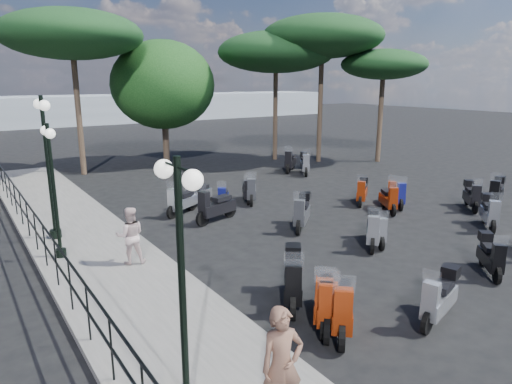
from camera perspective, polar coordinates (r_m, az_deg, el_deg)
ground at (r=13.52m, az=13.38°, el=-7.04°), size 120.00×120.00×0.00m
sidewalk at (r=12.69m, az=-18.39°, el=-8.45°), size 3.00×30.00×0.15m
railing at (r=11.98m, az=-24.42°, el=-6.14°), size 0.04×26.04×1.10m
lamp_post_0 at (r=6.17m, az=-9.28°, el=-10.17°), size 0.29×1.09×3.68m
lamp_post_1 at (r=12.79m, az=-24.02°, el=1.06°), size 0.28×1.04×3.54m
lamp_post_2 at (r=14.39m, az=-24.61°, el=3.78°), size 0.33×1.23×4.17m
woman at (r=6.59m, az=3.25°, el=-20.84°), size 0.69×0.54×1.68m
pedestrian_far at (r=12.05m, az=-15.45°, el=-5.27°), size 0.86×0.75×1.49m
scooter_1 at (r=10.03m, az=21.93°, el=-12.25°), size 1.62×0.72×1.32m
scooter_2 at (r=9.39m, az=8.53°, el=-13.08°), size 1.35×1.42×1.47m
scooter_3 at (r=10.01m, az=4.63°, el=-10.92°), size 1.28×1.55×1.46m
scooter_4 at (r=15.57m, az=-5.07°, el=-1.92°), size 1.83×0.79×1.48m
scooter_5 at (r=16.97m, az=-4.11°, el=-0.89°), size 0.98×1.31×1.23m
scooter_8 at (r=12.85m, az=27.28°, el=-7.20°), size 1.18×1.21×1.23m
scooter_9 at (r=13.96m, az=14.88°, el=-4.52°), size 0.96×1.30×1.19m
scooter_10 at (r=16.56m, az=-9.31°, el=-1.26°), size 1.55×0.94×1.35m
scooter_11 at (r=17.94m, az=-0.57°, el=0.11°), size 1.06×1.49×1.36m
scooter_14 at (r=13.64m, az=14.40°, el=-4.80°), size 1.35×1.23×1.37m
scooter_15 at (r=17.38m, az=16.25°, el=-0.96°), size 1.01×1.44×1.31m
scooter_16 at (r=14.88m, az=5.75°, el=-2.61°), size 1.44×1.33×1.42m
scooter_17 at (r=18.11m, az=-1.11°, el=0.10°), size 0.88×1.41×1.24m
scooter_20 at (r=16.68m, az=27.16°, el=-2.37°), size 1.41×1.23×1.36m
scooter_21 at (r=18.26m, az=13.13°, el=0.02°), size 1.35×1.12×1.28m
scooter_22 at (r=18.17m, az=17.30°, el=-0.39°), size 1.11×1.36×1.32m
scooter_23 at (r=23.50m, az=6.12°, el=3.49°), size 1.15×1.55×1.41m
scooter_26 at (r=18.86m, az=25.35°, el=-0.48°), size 1.29×1.28×1.32m
scooter_27 at (r=19.58m, az=27.82°, el=-0.12°), size 1.74×0.91×1.45m
scooter_28 at (r=18.58m, az=16.79°, el=-0.11°), size 1.41×0.94×1.26m
scooter_29 at (r=24.14m, az=4.33°, el=3.76°), size 1.50×1.29×1.49m
scooter_30 at (r=9.10m, az=10.66°, el=-14.10°), size 1.35×1.42×1.47m
scooter_31 at (r=9.26m, az=8.93°, el=-13.49°), size 1.35×1.42×1.47m
scooter_32 at (r=17.54m, az=-7.28°, el=-0.34°), size 1.55×0.94×1.35m
broadleaf_tree at (r=26.60m, az=-11.52°, el=12.97°), size 5.75×5.75×6.89m
pine_0 at (r=27.63m, az=2.50°, el=17.04°), size 6.80×6.80×7.47m
pine_1 at (r=27.15m, az=8.30°, el=18.64°), size 6.84×6.84×8.27m
pine_2 at (r=24.72m, az=-22.09°, el=17.74°), size 6.80×6.80×8.02m
pine_3 at (r=27.77m, az=15.67°, el=15.04°), size 4.87×4.87×6.42m
distant_hills at (r=54.35m, az=-24.38°, el=9.26°), size 70.00×8.00×3.00m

